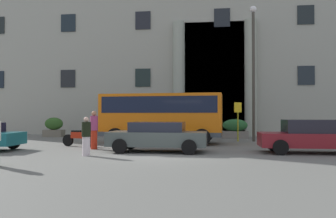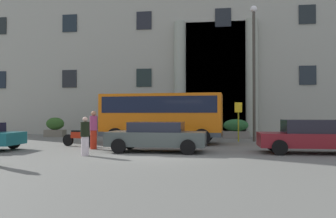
% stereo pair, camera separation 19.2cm
% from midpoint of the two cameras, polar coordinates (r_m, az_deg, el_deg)
% --- Properties ---
extents(ground_plane, '(80.00, 64.00, 0.12)m').
position_cam_midpoint_polar(ground_plane, '(13.64, -2.41, -8.05)').
color(ground_plane, '#61625C').
extents(office_building_facade, '(39.10, 9.70, 20.87)m').
position_cam_midpoint_polar(office_building_facade, '(32.16, 2.87, 14.90)').
color(office_building_facade, '#9B9C8D').
rests_on(office_building_facade, ground_plane).
extents(orange_minibus, '(6.83, 3.05, 2.77)m').
position_cam_midpoint_polar(orange_minibus, '(19.06, -1.26, -0.88)').
color(orange_minibus, orange).
rests_on(orange_minibus, ground_plane).
extents(bus_stop_sign, '(0.44, 0.08, 2.37)m').
position_cam_midpoint_polar(bus_stop_sign, '(20.88, 11.50, -1.36)').
color(bus_stop_sign, '#9F9F18').
rests_on(bus_stop_sign, ground_plane).
extents(hedge_planter_entrance_left, '(1.78, 0.73, 1.32)m').
position_cam_midpoint_polar(hedge_planter_entrance_left, '(23.63, 11.05, -3.36)').
color(hedge_planter_entrance_left, slate).
rests_on(hedge_planter_entrance_left, ground_plane).
extents(hedge_planter_west, '(1.45, 0.75, 1.43)m').
position_cam_midpoint_polar(hedge_planter_west, '(26.25, -18.97, -2.98)').
color(hedge_planter_west, '#6E6858').
rests_on(hedge_planter_west, ground_plane).
extents(hedge_planter_far_west, '(2.01, 0.99, 1.55)m').
position_cam_midpoint_polar(hedge_planter_far_west, '(25.37, -11.23, -2.94)').
color(hedge_planter_far_west, slate).
rests_on(hedge_planter_far_west, ground_plane).
extents(white_taxi_kerbside, '(4.29, 2.07, 1.30)m').
position_cam_midpoint_polar(white_taxi_kerbside, '(14.74, -2.14, -4.62)').
color(white_taxi_kerbside, '#434C49').
rests_on(white_taxi_kerbside, ground_plane).
extents(parked_sedan_second, '(4.51, 1.99, 1.41)m').
position_cam_midpoint_polar(parked_sedan_second, '(15.39, 23.17, -4.24)').
color(parked_sedan_second, maroon).
rests_on(parked_sedan_second, ground_plane).
extents(motorcycle_far_end, '(1.97, 0.72, 0.89)m').
position_cam_midpoint_polar(motorcycle_far_end, '(17.86, -15.21, -4.68)').
color(motorcycle_far_end, black).
rests_on(motorcycle_far_end, ground_plane).
extents(pedestrian_woman_with_bag, '(0.36, 0.36, 1.54)m').
position_cam_midpoint_polar(pedestrian_woman_with_bag, '(13.73, -14.07, -4.51)').
color(pedestrian_woman_with_bag, silver).
rests_on(pedestrian_woman_with_bag, ground_plane).
extents(pedestrian_child_trailing, '(0.36, 0.36, 1.80)m').
position_cam_midpoint_polar(pedestrian_child_trailing, '(16.28, -12.75, -3.44)').
color(pedestrian_child_trailing, red).
rests_on(pedestrian_child_trailing, ground_plane).
extents(lamppost_plaza_centre, '(0.40, 0.40, 8.29)m').
position_cam_midpoint_polar(lamppost_plaza_centre, '(21.33, 14.02, 7.56)').
color(lamppost_plaza_centre, '#3D3931').
rests_on(lamppost_plaza_centre, ground_plane).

